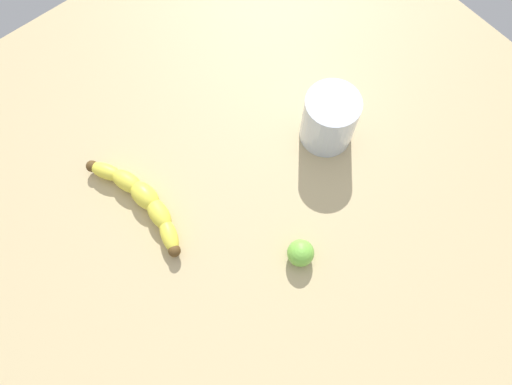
% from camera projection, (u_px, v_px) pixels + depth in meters
% --- Properties ---
extents(wooden_tabletop, '(1.20, 1.20, 0.03)m').
position_uv_depth(wooden_tabletop, '(261.00, 212.00, 0.82)').
color(wooden_tabletop, tan).
rests_on(wooden_tabletop, ground).
extents(banana, '(0.23, 0.07, 0.04)m').
position_uv_depth(banana, '(141.00, 199.00, 0.79)').
color(banana, yellow).
rests_on(banana, wooden_tabletop).
extents(smoothie_glass, '(0.09, 0.09, 0.11)m').
position_uv_depth(smoothie_glass, '(329.00, 121.00, 0.81)').
color(smoothie_glass, silver).
rests_on(smoothie_glass, wooden_tabletop).
extents(lime_fruit, '(0.04, 0.04, 0.04)m').
position_uv_depth(lime_fruit, '(301.00, 253.00, 0.75)').
color(lime_fruit, '#75C142').
rests_on(lime_fruit, wooden_tabletop).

